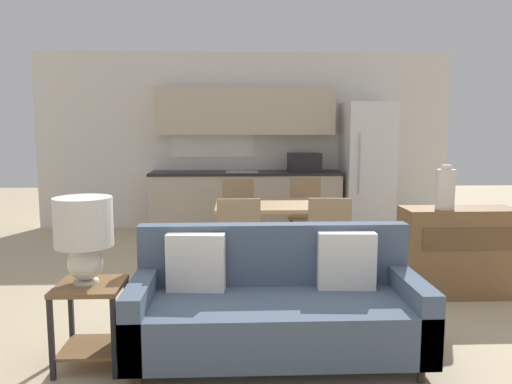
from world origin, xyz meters
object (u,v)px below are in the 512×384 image
dining_chair_near_left (239,239)px  vase (445,189)px  refrigerator (367,167)px  table_lamp (84,231)px  dining_chair_far_right (305,210)px  dining_chair_far_left (238,212)px  dining_chair_near_right (328,238)px  dining_table (276,209)px  credenza (458,252)px  couch (276,307)px  side_table (91,311)px

dining_chair_near_left → vase: bearing=172.1°
refrigerator → table_lamp: size_ratio=3.42×
dining_chair_far_right → dining_chair_far_left: bearing=-168.0°
dining_chair_near_left → dining_chair_near_right: (0.85, 0.01, 0.00)m
dining_chair_far_left → dining_chair_near_right: 1.78m
dining_table → credenza: credenza is taller
dining_table → credenza: 1.90m
couch → table_lamp: size_ratio=3.42×
side_table → dining_chair_near_left: size_ratio=0.61×
dining_chair_far_left → dining_chair_near_left: bearing=-87.0°
couch → vase: bearing=34.7°
credenza → dining_chair_far_left: bearing=139.0°
couch → credenza: (1.79, 1.17, 0.07)m
refrigerator → side_table: (-2.93, -4.22, -0.60)m
table_lamp → vase: 3.11m
refrigerator → table_lamp: 5.13m
table_lamp → dining_chair_near_left: (1.00, 1.44, -0.39)m
dining_chair_far_left → dining_chair_near_left: 1.57m
couch → dining_chair_far_right: (0.62, 3.00, 0.16)m
dining_chair_far_right → dining_chair_near_right: (-0.01, -1.62, 0.00)m
refrigerator → dining_chair_far_right: bearing=-134.0°
table_lamp → couch: bearing=3.1°
refrigerator → side_table: size_ratio=3.50×
side_table → dining_chair_far_right: 3.60m
dining_chair_far_right → dining_chair_far_left: 0.86m
refrigerator → credenza: refrigerator is taller
refrigerator → vase: size_ratio=4.81×
couch → dining_chair_far_right: size_ratio=2.11×
dining_chair_near_right → refrigerator: bearing=-109.0°
dining_chair_far_right → dining_chair_far_left: same height
couch → dining_chair_near_left: (-0.24, 1.37, 0.16)m
couch → dining_chair_near_right: size_ratio=2.11×
dining_table → credenza: bearing=-31.7°
vase → dining_chair_near_right: bearing=166.2°
dining_chair_far_left → dining_chair_near_right: same height
dining_chair_near_right → credenza: bearing=173.2°
refrigerator → dining_chair_near_left: refrigerator is taller
dining_chair_near_left → dining_chair_far_right: bearing=-118.5°
credenza → side_table: bearing=-157.2°
refrigerator → credenza: size_ratio=1.85×
dining_chair_far_right → credenza: bearing=-49.4°
refrigerator → table_lamp: bearing=-125.2°
refrigerator → vase: 3.00m
vase → dining_chair_far_left: (-1.86, 1.81, -0.50)m
dining_table → side_table: bearing=-121.9°
vase → dining_chair_near_left: 1.95m
side_table → vase: 3.16m
refrigerator → dining_table: size_ratio=1.44×
table_lamp → dining_chair_far_left: size_ratio=0.62×
couch → dining_chair_near_left: 1.40m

